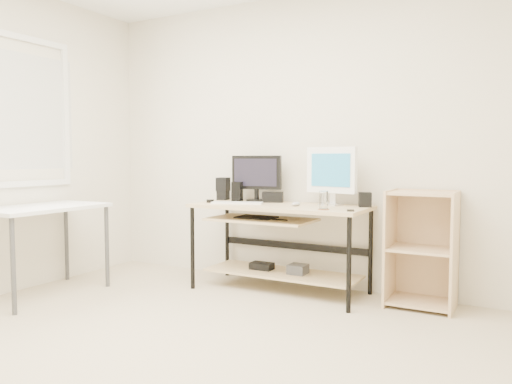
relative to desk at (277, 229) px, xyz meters
The scene contains 16 objects.
room 1.80m from the desk, 93.95° to the right, with size 4.01×4.01×2.62m.
desk is the anchor object (origin of this frame).
side_table 1.97m from the desk, 147.35° to the right, with size 0.60×1.00×0.75m.
shelf_unit 1.19m from the desk, ahead, with size 0.50×0.40×0.90m.
black_monitor 0.56m from the desk, 151.09° to the left, with size 0.46×0.19×0.42m.
white_imac 0.67m from the desk, 19.27° to the left, with size 0.46×0.15×0.49m.
keyboard 0.42m from the desk, 163.04° to the right, with size 0.44×0.12×0.02m, color white.
mouse 0.30m from the desk, 11.05° to the right, with size 0.06×0.10×0.04m, color silver.
center_speaker 0.33m from the desk, 127.70° to the left, with size 0.19×0.08×0.09m, color black.
speaker_left 0.76m from the desk, 165.25° to the left, with size 0.12×0.12×0.21m.
speaker_right 0.78m from the desk, 12.75° to the left, with size 0.10×0.10×0.12m, color black.
audio_controller 0.53m from the desk, behind, with size 0.09×0.06×0.18m, color black.
volume_puck 0.66m from the desk, 168.97° to the right, with size 0.07×0.07×0.03m, color black.
smartphone 0.76m from the desk, 14.45° to the right, with size 0.05×0.10×0.01m, color black.
coaster 0.58m from the desk, 21.95° to the right, with size 0.09×0.09×0.01m, color #976444.
drinking_glass 0.61m from the desk, 21.95° to the right, with size 0.07×0.07×0.14m, color white.
Camera 1 is at (1.86, -2.15, 1.15)m, focal length 35.00 mm.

